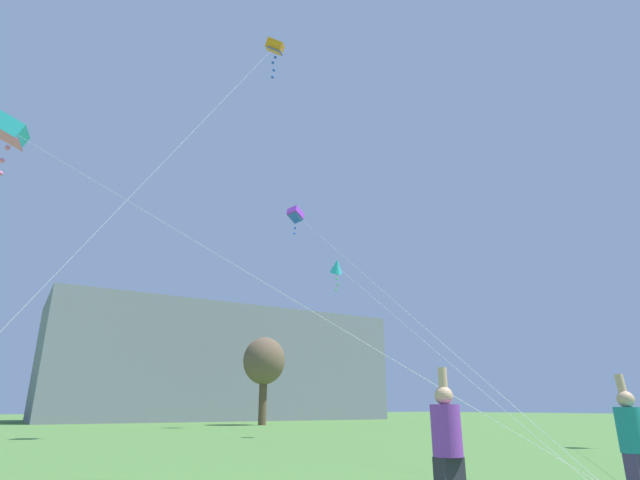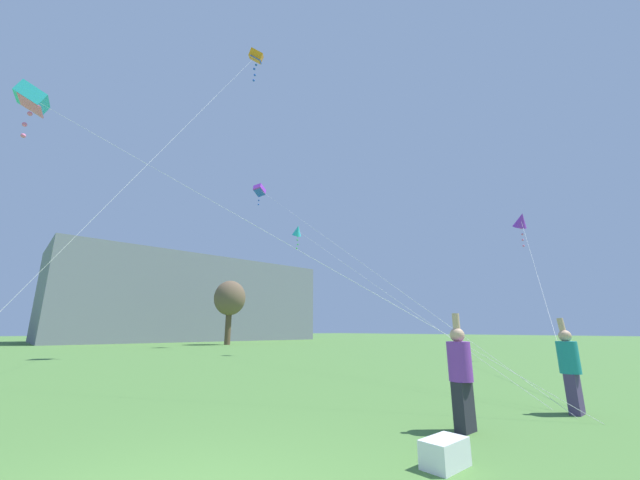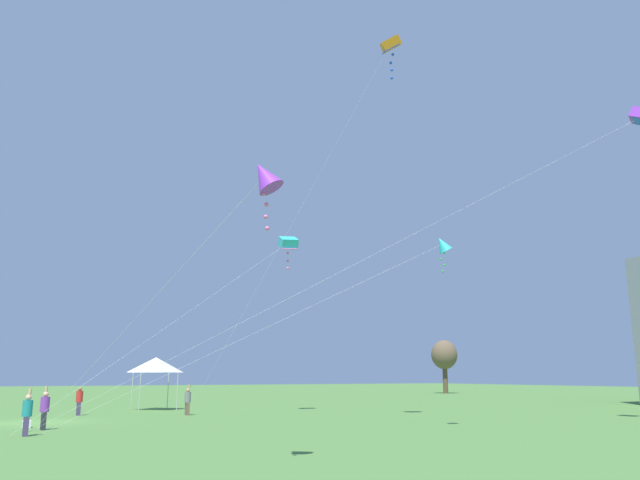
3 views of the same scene
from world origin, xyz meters
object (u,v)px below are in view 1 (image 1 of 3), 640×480
person_teal_shirt (634,443)px  kite_cyan_box_0 (10,132)px  person_purple_shirt (447,445)px  kite_purple_box_3 (296,215)px  kite_orange_box_4 (275,48)px  kite_cyan_diamond_2 (337,267)px

person_teal_shirt → kite_cyan_box_0: 19.59m
person_purple_shirt → kite_cyan_box_0: kite_cyan_box_0 is taller
kite_purple_box_3 → kite_orange_box_4: kite_orange_box_4 is taller
kite_cyan_box_0 → kite_purple_box_3: kite_purple_box_3 is taller
kite_cyan_box_0 → kite_purple_box_3: 20.92m
kite_cyan_box_0 → person_teal_shirt: bearing=-59.4°
kite_purple_box_3 → kite_orange_box_4: bearing=-124.2°
person_teal_shirt → kite_orange_box_4: kite_orange_box_4 is taller
kite_orange_box_4 → person_teal_shirt: bearing=-96.5°
person_teal_shirt → kite_cyan_box_0: bearing=50.7°
person_purple_shirt → person_teal_shirt: bearing=-102.0°
kite_purple_box_3 → person_teal_shirt: bearing=-108.5°
person_teal_shirt → kite_orange_box_4: (1.78, 15.68, 18.37)m
person_teal_shirt → person_purple_shirt: (-2.67, 0.80, 0.02)m
person_purple_shirt → kite_cyan_box_0: size_ratio=0.11×
kite_orange_box_4 → kite_cyan_diamond_2: bearing=-1.9°
person_teal_shirt → kite_purple_box_3: kite_purple_box_3 is taller
person_teal_shirt → kite_cyan_diamond_2: (5.45, 15.56, 6.94)m
kite_orange_box_4 → kite_purple_box_3: bearing=55.8°
person_teal_shirt → kite_orange_box_4: size_ratio=0.09×
person_teal_shirt → kite_purple_box_3: 30.38m
kite_orange_box_4 → kite_cyan_box_0: bearing=-174.7°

